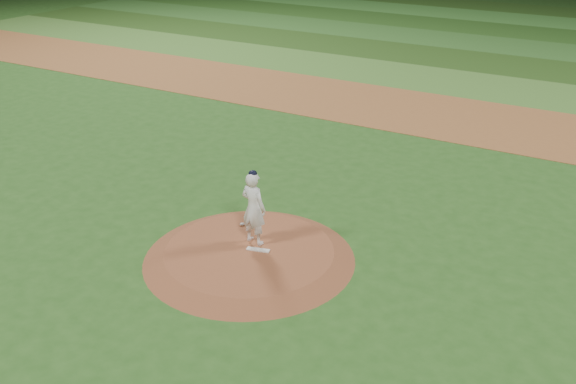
{
  "coord_description": "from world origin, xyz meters",
  "views": [
    {
      "loc": [
        8.1,
        -11.96,
        8.64
      ],
      "look_at": [
        0.0,
        2.0,
        1.1
      ],
      "focal_mm": 40.0,
      "sensor_mm": 36.0,
      "label": 1
    }
  ],
  "objects": [
    {
      "name": "infield_dirt_band",
      "position": [
        0.0,
        14.0,
        0.01
      ],
      "size": [
        70.0,
        6.0,
        0.02
      ],
      "primitive_type": "cube",
      "color": "brown",
      "rests_on": "ground"
    },
    {
      "name": "outfield_stripe_0",
      "position": [
        0.0,
        19.5,
        0.01
      ],
      "size": [
        70.0,
        5.0,
        0.02
      ],
      "primitive_type": "cube",
      "color": "#41742A",
      "rests_on": "ground"
    },
    {
      "name": "ground",
      "position": [
        0.0,
        0.0,
        0.0
      ],
      "size": [
        120.0,
        120.0,
        0.0
      ],
      "primitive_type": "plane",
      "color": "#25521A",
      "rests_on": "ground"
    },
    {
      "name": "outfield_stripe_1",
      "position": [
        0.0,
        24.5,
        0.01
      ],
      "size": [
        70.0,
        5.0,
        0.02
      ],
      "primitive_type": "cube",
      "color": "#244817",
      "rests_on": "ground"
    },
    {
      "name": "pitcher_on_mound",
      "position": [
        -0.11,
        0.42,
        1.26
      ],
      "size": [
        0.78,
        0.56,
        2.06
      ],
      "color": "white",
      "rests_on": "pitchers_mound"
    },
    {
      "name": "rosin_bag",
      "position": [
        -0.92,
        1.04,
        0.29
      ],
      "size": [
        0.13,
        0.13,
        0.07
      ],
      "primitive_type": "ellipsoid",
      "color": "beige",
      "rests_on": "pitchers_mound"
    },
    {
      "name": "outfield_stripe_5",
      "position": [
        0.0,
        44.5,
        0.01
      ],
      "size": [
        70.0,
        5.0,
        0.02
      ],
      "primitive_type": "cube",
      "color": "#274F19",
      "rests_on": "ground"
    },
    {
      "name": "pitching_rubber",
      "position": [
        0.21,
        0.1,
        0.27
      ],
      "size": [
        0.63,
        0.3,
        0.03
      ],
      "primitive_type": "cube",
      "rotation": [
        0.0,
        0.0,
        0.26
      ],
      "color": "silver",
      "rests_on": "pitchers_mound"
    },
    {
      "name": "pitchers_mound",
      "position": [
        0.0,
        0.0,
        0.12
      ],
      "size": [
        5.5,
        5.5,
        0.25
      ],
      "primitive_type": "cone",
      "color": "brown",
      "rests_on": "ground"
    },
    {
      "name": "outfield_stripe_2",
      "position": [
        0.0,
        29.5,
        0.01
      ],
      "size": [
        70.0,
        5.0,
        0.02
      ],
      "primitive_type": "cube",
      "color": "#2E6424",
      "rests_on": "ground"
    },
    {
      "name": "outfield_stripe_3",
      "position": [
        0.0,
        34.5,
        0.01
      ],
      "size": [
        70.0,
        5.0,
        0.02
      ],
      "primitive_type": "cube",
      "color": "#234F19",
      "rests_on": "ground"
    },
    {
      "name": "outfield_stripe_4",
      "position": [
        0.0,
        39.5,
        0.01
      ],
      "size": [
        70.0,
        5.0,
        0.02
      ],
      "primitive_type": "cube",
      "color": "#377B2C",
      "rests_on": "ground"
    }
  ]
}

